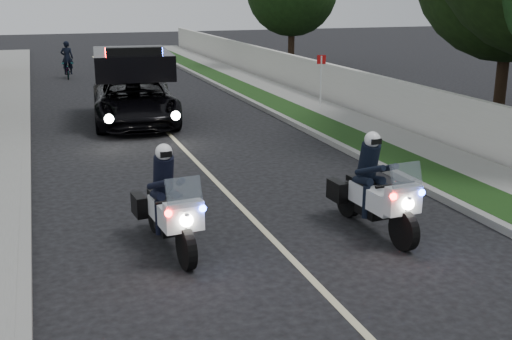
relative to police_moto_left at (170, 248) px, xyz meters
The scene contains 15 objects.
ground 2.06m from the police_moto_left, 30.18° to the right, with size 120.00×120.00×0.00m, color black.
curb_right 10.72m from the police_moto_left, 56.76° to the left, with size 0.20×60.00×0.15m, color gray.
grass_verge 11.12m from the police_moto_left, 53.74° to the left, with size 1.20×60.00×0.16m, color #193814.
sidewalk_right 11.94m from the police_moto_left, 48.70° to the left, with size 1.40×60.00×0.16m, color gray.
property_wall 12.64m from the police_moto_left, 45.29° to the left, with size 0.22×60.00×1.50m, color beige.
curb_left 9.26m from the police_moto_left, 104.52° to the left, with size 0.20×60.00×0.15m, color gray.
lane_marking 9.14m from the police_moto_left, 78.79° to the left, with size 0.12×50.00×0.01m, color #BFB78C.
police_moto_left is the anchor object (origin of this frame).
police_moto_right 3.66m from the police_moto_left, ahead, with size 0.75×2.15×1.83m, color silver, non-canonical shape.
police_suv 10.89m from the police_moto_left, 84.27° to the left, with size 2.61×5.63×2.74m, color black.
bicycle 23.01m from the police_moto_left, 90.98° to the left, with size 0.54×1.56×0.82m, color black.
cyclist 23.01m from the police_moto_left, 90.98° to the left, with size 0.59×0.39×1.65m, color black.
sign_post 13.27m from the police_moto_left, 54.12° to the left, with size 0.33×0.33×2.08m, color red, non-canonical shape.
tree_right_c 13.27m from the police_moto_left, 27.38° to the left, with size 5.81×5.81×9.69m, color black, non-canonical shape.
tree_right_e 25.78m from the police_moto_left, 63.12° to the left, with size 4.99×4.99×8.31m, color black, non-canonical shape.
Camera 1 is at (-3.65, -8.75, 4.20)m, focal length 43.92 mm.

